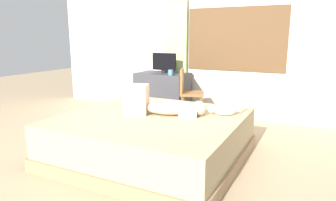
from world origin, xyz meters
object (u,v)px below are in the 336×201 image
at_px(cat, 224,110).
at_px(chair_by_desk, 188,91).
at_px(bed, 152,137).
at_px(cup, 171,72).
at_px(desk, 163,93).
at_px(person_lying, 161,105).
at_px(tv_monitor, 164,63).

relative_size(cat, chair_by_desk, 0.38).
bearing_deg(bed, cup, 109.32).
xyz_separation_m(cat, desk, (-1.54, 1.45, -0.19)).
height_order(person_lying, chair_by_desk, chair_by_desk).
bearing_deg(desk, person_lying, -63.02).
distance_m(cup, chair_by_desk, 0.43).
relative_size(cup, chair_by_desk, 0.10).
bearing_deg(cup, person_lying, -67.73).
xyz_separation_m(bed, chair_by_desk, (-0.24, 1.59, 0.26)).
height_order(desk, tv_monitor, tv_monitor).
height_order(person_lying, cat, person_lying).
bearing_deg(chair_by_desk, bed, -81.45).
xyz_separation_m(cup, chair_by_desk, (0.33, -0.03, -0.28)).
relative_size(tv_monitor, cup, 5.36).
distance_m(person_lying, cat, 0.72).
xyz_separation_m(person_lying, chair_by_desk, (-0.29, 1.49, -0.10)).
distance_m(cat, tv_monitor, 2.13).
xyz_separation_m(bed, person_lying, (0.05, 0.10, 0.36)).
distance_m(cat, cup, 1.80).
bearing_deg(person_lying, desk, 116.98).
distance_m(cat, chair_by_desk, 1.55).
height_order(cat, cup, cup).
bearing_deg(desk, cat, -43.29).
xyz_separation_m(bed, cup, (-0.57, 1.63, 0.54)).
relative_size(person_lying, cat, 2.84).
bearing_deg(cat, cup, 135.89).
height_order(bed, cup, cup).
bearing_deg(chair_by_desk, cup, 174.61).
xyz_separation_m(cat, tv_monitor, (-1.52, 1.45, 0.36)).
xyz_separation_m(bed, cat, (0.72, 0.38, 0.32)).
bearing_deg(chair_by_desk, cat, -51.82).
distance_m(desk, chair_by_desk, 0.65).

